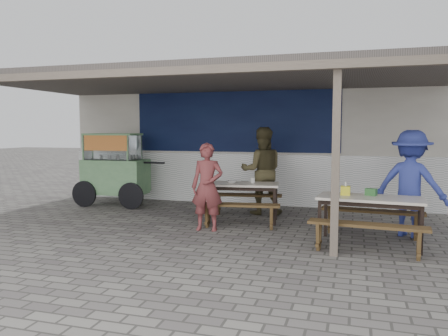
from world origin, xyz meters
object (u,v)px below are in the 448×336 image
at_px(bench_left_wall, 246,199).
at_px(vendor_cart, 115,166).
at_px(bench_left_street, 239,210).
at_px(patron_street_side, 207,187).
at_px(table_right, 370,202).
at_px(bench_right_street, 367,231).
at_px(bench_right_wall, 372,216).
at_px(patron_right_table, 411,183).
at_px(condiment_jar, 253,180).
at_px(table_left, 243,187).
at_px(patron_wall_side, 262,171).
at_px(tissue_box, 346,191).
at_px(donation_box, 371,192).
at_px(condiment_bowl, 232,182).

xyz_separation_m(bench_left_wall, vendor_cart, (-3.26, 0.32, 0.58)).
distance_m(bench_left_street, patron_street_side, 0.73).
xyz_separation_m(table_right, bench_right_street, (-0.05, -0.58, -0.33)).
xyz_separation_m(vendor_cart, patron_street_side, (2.93, -1.81, -0.14)).
relative_size(bench_left_wall, patron_street_side, 0.96).
distance_m(bench_left_street, bench_right_wall, 2.27).
height_order(bench_right_street, patron_right_table, patron_right_table).
distance_m(bench_right_street, condiment_jar, 2.83).
bearing_deg(condiment_jar, bench_right_street, -41.40).
relative_size(table_left, patron_right_table, 0.81).
height_order(table_left, bench_left_wall, table_left).
height_order(table_left, bench_right_wall, table_left).
xyz_separation_m(table_left, patron_wall_side, (0.19, 0.89, 0.25)).
bearing_deg(tissue_box, bench_right_wall, 49.43).
height_order(donation_box, condiment_jar, donation_box).
height_order(bench_left_wall, patron_wall_side, patron_wall_side).
relative_size(bench_right_wall, tissue_box, 11.81).
bearing_deg(condiment_jar, table_right, -30.47).
relative_size(table_left, bench_left_street, 0.97).
distance_m(table_right, tissue_box, 0.41).
xyz_separation_m(bench_right_street, donation_box, (0.06, 0.74, 0.46)).
xyz_separation_m(bench_left_street, patron_street_side, (-0.50, -0.29, 0.44)).
relative_size(bench_left_street, vendor_cart, 0.70).
bearing_deg(table_left, condiment_jar, 34.61).
bearing_deg(vendor_cart, table_right, -21.41).
relative_size(table_right, patron_wall_side, 0.88).
distance_m(bench_right_wall, tissue_box, 0.81).
bearing_deg(donation_box, table_right, -94.92).
xyz_separation_m(patron_wall_side, condiment_bowl, (-0.40, -0.91, -0.14)).
xyz_separation_m(bench_right_street, patron_right_table, (0.71, 1.37, 0.54)).
distance_m(table_right, condiment_jar, 2.49).
distance_m(table_right, bench_right_street, 0.67).
xyz_separation_m(patron_street_side, donation_box, (2.74, -0.06, 0.03)).
bearing_deg(table_left, bench_left_wall, 90.00).
distance_m(patron_street_side, patron_right_table, 3.43).
relative_size(table_right, donation_box, 9.74).
relative_size(bench_left_wall, patron_wall_side, 0.81).
bearing_deg(donation_box, bench_right_street, -95.02).
distance_m(table_left, condiment_jar, 0.25).
xyz_separation_m(table_left, bench_right_street, (2.25, -1.70, -0.32)).
xyz_separation_m(table_left, bench_right_wall, (2.35, -0.53, -0.32)).
height_order(table_right, condiment_bowl, condiment_bowl).
bearing_deg(condiment_jar, bench_left_street, -95.95).
relative_size(patron_street_side, condiment_bowl, 8.31).
xyz_separation_m(bench_left_wall, condiment_bowl, (-0.13, -0.63, 0.44)).
bearing_deg(table_right, patron_street_side, -179.54).
distance_m(bench_right_wall, vendor_cart, 5.91).
bearing_deg(patron_street_side, tissue_box, -8.93).
distance_m(vendor_cart, condiment_bowl, 3.28).
xyz_separation_m(table_left, bench_left_wall, (-0.08, 0.60, -0.33)).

